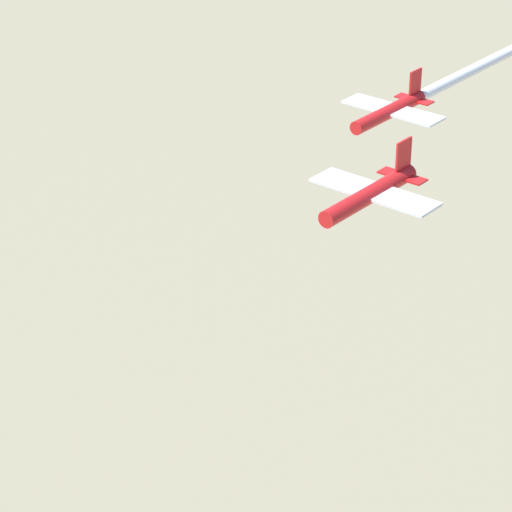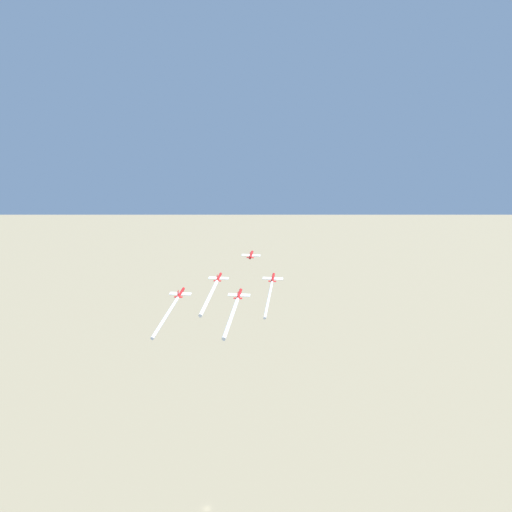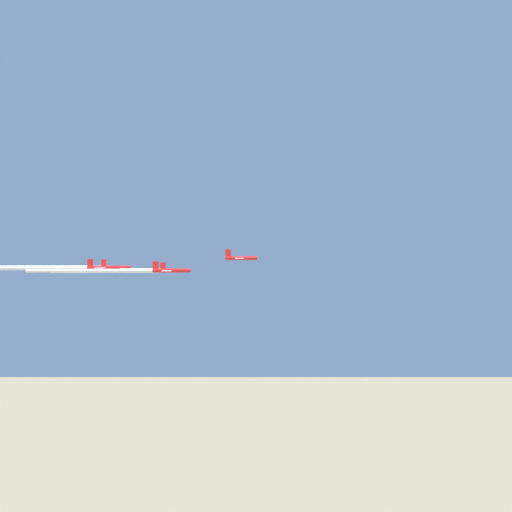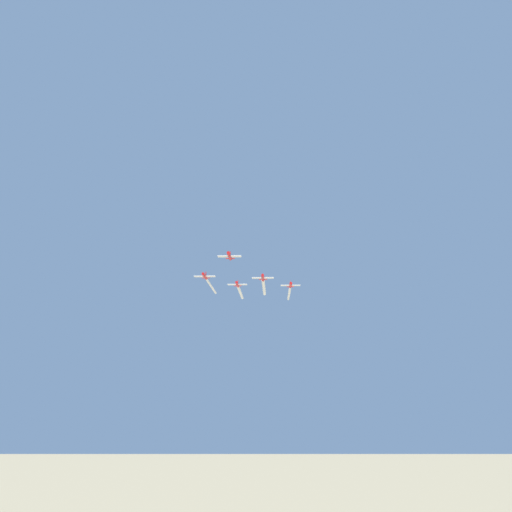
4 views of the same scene
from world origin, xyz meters
The scene contains 2 objects.
jet_0 centered at (45.70, 20.53, 180.03)m, with size 8.45×8.20×2.84m.
jet_2 centered at (66.08, 25.62, 177.12)m, with size 8.45×8.20×2.84m.
Camera 1 is at (-15.53, 1.83, 209.60)m, focal length 85.00 mm.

